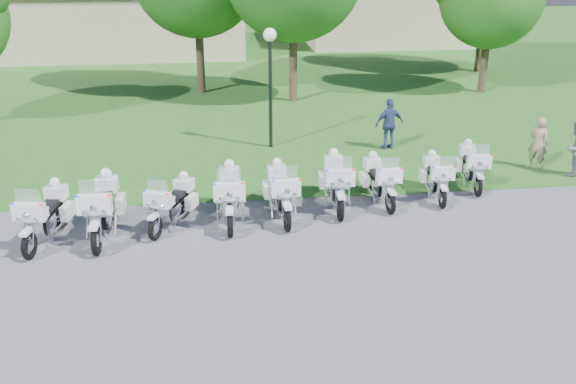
{
  "coord_description": "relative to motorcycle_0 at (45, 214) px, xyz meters",
  "views": [
    {
      "loc": [
        -0.98,
        -13.5,
        6.93
      ],
      "look_at": [
        0.77,
        1.2,
        0.95
      ],
      "focal_mm": 40.0,
      "sensor_mm": 36.0,
      "label": 1
    }
  ],
  "objects": [
    {
      "name": "lamp_post",
      "position": [
        6.07,
        6.61,
        2.41
      ],
      "size": [
        0.44,
        0.44,
        4.08
      ],
      "color": "black",
      "rests_on": "ground"
    },
    {
      "name": "building_east",
      "position": [
        16.12,
        28.83,
        1.39
      ],
      "size": [
        11.44,
        7.28,
        4.1
      ],
      "color": "tan",
      "rests_on": "ground"
    },
    {
      "name": "motorcycle_5",
      "position": [
        7.35,
        1.27,
        0.03
      ],
      "size": [
        0.92,
        2.5,
        1.68
      ],
      "rotation": [
        0.0,
        0.0,
        3.07
      ],
      "color": "black",
      "rests_on": "ground"
    },
    {
      "name": "grass_lawn",
      "position": [
        5.12,
        25.83,
        -0.67
      ],
      "size": [
        100.0,
        48.0,
        0.01
      ],
      "primitive_type": "cube",
      "color": "#25571B",
      "rests_on": "ground"
    },
    {
      "name": "building_west",
      "position": [
        -0.88,
        26.83,
        1.39
      ],
      "size": [
        14.56,
        8.32,
        4.1
      ],
      "color": "tan",
      "rests_on": "ground"
    },
    {
      "name": "motorcycle_6",
      "position": [
        8.61,
        1.43,
        -0.05
      ],
      "size": [
        0.82,
        2.24,
        1.5
      ],
      "rotation": [
        0.0,
        0.0,
        3.22
      ],
      "color": "black",
      "rests_on": "ground"
    },
    {
      "name": "motorcycle_7",
      "position": [
        10.26,
        1.59,
        -0.08
      ],
      "size": [
        0.82,
        2.11,
        1.42
      ],
      "rotation": [
        0.0,
        0.0,
        3.04
      ],
      "color": "black",
      "rests_on": "ground"
    },
    {
      "name": "ground",
      "position": [
        5.12,
        -1.17,
        -0.67
      ],
      "size": [
        100.0,
        100.0,
        0.0
      ],
      "primitive_type": "plane",
      "color": "#57575C",
      "rests_on": "ground"
    },
    {
      "name": "motorcycle_3",
      "position": [
        4.45,
        0.65,
        0.03
      ],
      "size": [
        0.86,
        2.51,
        1.68
      ],
      "rotation": [
        0.0,
        0.0,
        3.11
      ],
      "color": "black",
      "rests_on": "ground"
    },
    {
      "name": "motorcycle_4",
      "position": [
        5.79,
        0.78,
        0.01
      ],
      "size": [
        0.84,
        2.43,
        1.63
      ],
      "rotation": [
        0.0,
        0.0,
        3.18
      ],
      "color": "black",
      "rests_on": "ground"
    },
    {
      "name": "motorcycle_2",
      "position": [
        2.99,
        0.5,
        -0.05
      ],
      "size": [
        1.3,
        2.05,
        1.48
      ],
      "rotation": [
        0.0,
        0.0,
        2.71
      ],
      "color": "black",
      "rests_on": "ground"
    },
    {
      "name": "motorcycle_8",
      "position": [
        11.59,
        2.31,
        -0.05
      ],
      "size": [
        0.92,
        2.2,
        1.48
      ],
      "rotation": [
        0.0,
        0.0,
        3.0
      ],
      "color": "black",
      "rests_on": "ground"
    },
    {
      "name": "bystander_a",
      "position": [
        14.21,
        3.49,
        0.15
      ],
      "size": [
        0.71,
        0.69,
        1.65
      ],
      "primitive_type": "imported",
      "rotation": [
        0.0,
        0.0,
        2.45
      ],
      "color": "#9E816B",
      "rests_on": "ground"
    },
    {
      "name": "bystander_c",
      "position": [
        10.09,
        5.96,
        0.2
      ],
      "size": [
        1.09,
        0.61,
        1.76
      ],
      "primitive_type": "imported",
      "rotation": [
        0.0,
        0.0,
        3.33
      ],
      "color": "navy",
      "rests_on": "ground"
    },
    {
      "name": "motorcycle_1",
      "position": [
        1.34,
        0.12,
        0.06
      ],
      "size": [
        0.88,
        2.63,
        1.77
      ],
      "rotation": [
        0.0,
        0.0,
        3.12
      ],
      "color": "black",
      "rests_on": "ground"
    },
    {
      "name": "bystander_b",
      "position": [
        14.99,
        2.73,
        0.18
      ],
      "size": [
        1.05,
        0.99,
        1.72
      ],
      "primitive_type": "imported",
      "rotation": [
        0.0,
        0.0,
        -2.6
      ],
      "color": "slate",
      "rests_on": "ground"
    },
    {
      "name": "motorcycle_0",
      "position": [
        0.0,
        0.0,
        0.0
      ],
      "size": [
        1.05,
        2.38,
        1.61
      ],
      "rotation": [
        0.0,
        0.0,
        2.96
      ],
      "color": "black",
      "rests_on": "ground"
    }
  ]
}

